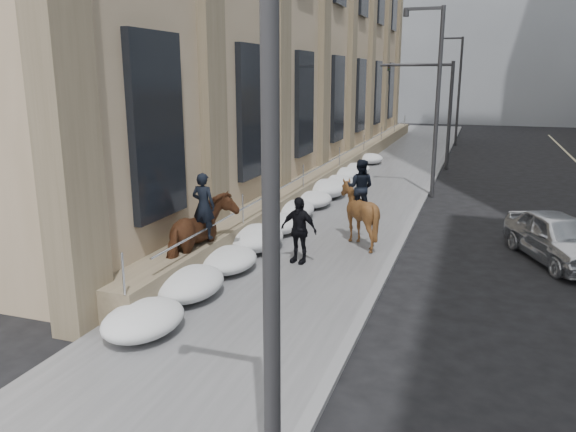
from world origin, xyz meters
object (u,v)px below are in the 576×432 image
(pedestrian, at_px, (299,230))
(mounted_horse_left, at_px, (202,235))
(mounted_horse_right, at_px, (359,210))
(car_silver, at_px, (558,237))

(pedestrian, bearing_deg, mounted_horse_left, -128.56)
(mounted_horse_right, xyz_separation_m, pedestrian, (-1.20, -2.29, -0.15))
(mounted_horse_left, bearing_deg, mounted_horse_right, -127.36)
(mounted_horse_left, distance_m, car_silver, 10.10)
(mounted_horse_right, distance_m, pedestrian, 2.59)
(pedestrian, height_order, car_silver, pedestrian)
(mounted_horse_right, bearing_deg, car_silver, -173.44)
(car_silver, bearing_deg, mounted_horse_left, -175.34)
(mounted_horse_left, distance_m, pedestrian, 2.73)
(mounted_horse_left, relative_size, pedestrian, 1.44)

